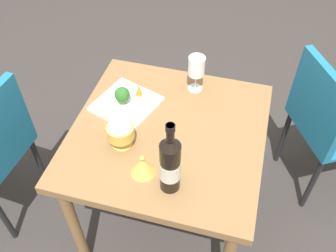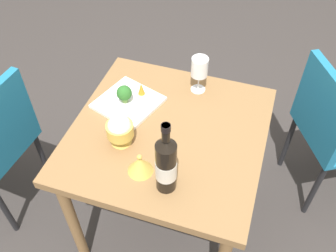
# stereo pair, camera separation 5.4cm
# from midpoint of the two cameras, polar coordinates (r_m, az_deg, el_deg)

# --- Properties ---
(ground_plane) EXTENTS (8.00, 8.00, 0.00)m
(ground_plane) POSITION_cam_midpoint_polar(r_m,az_deg,el_deg) (2.18, -0.73, -13.60)
(ground_plane) COLOR #383330
(dining_table) EXTENTS (0.81, 0.81, 0.72)m
(dining_table) POSITION_cam_midpoint_polar(r_m,az_deg,el_deg) (1.66, -0.94, -2.96)
(dining_table) COLOR olive
(dining_table) RESTS_ON ground_plane
(chair_near_window) EXTENTS (0.55, 0.55, 0.85)m
(chair_near_window) POSITION_cam_midpoint_polar(r_m,az_deg,el_deg) (2.05, 21.94, 1.06)
(chair_near_window) COLOR teal
(chair_near_window) RESTS_ON ground_plane
(wine_bottle) EXTENTS (0.08, 0.08, 0.33)m
(wine_bottle) POSITION_cam_midpoint_polar(r_m,az_deg,el_deg) (1.31, -0.87, -5.86)
(wine_bottle) COLOR black
(wine_bottle) RESTS_ON dining_table
(wine_glass) EXTENTS (0.08, 0.08, 0.18)m
(wine_glass) POSITION_cam_midpoint_polar(r_m,az_deg,el_deg) (1.69, 3.43, 8.93)
(wine_glass) COLOR white
(wine_glass) RESTS_ON dining_table
(rice_bowl) EXTENTS (0.11, 0.11, 0.14)m
(rice_bowl) POSITION_cam_midpoint_polar(r_m,az_deg,el_deg) (1.50, -8.24, -0.84)
(rice_bowl) COLOR gold
(rice_bowl) RESTS_ON dining_table
(rice_bowl_lid) EXTENTS (0.10, 0.10, 0.09)m
(rice_bowl_lid) POSITION_cam_midpoint_polar(r_m,az_deg,el_deg) (1.43, -4.93, -6.03)
(rice_bowl_lid) COLOR gold
(rice_bowl_lid) RESTS_ON dining_table
(serving_plate) EXTENTS (0.32, 0.32, 0.02)m
(serving_plate) POSITION_cam_midpoint_polar(r_m,az_deg,el_deg) (1.70, -7.25, 3.34)
(serving_plate) COLOR white
(serving_plate) RESTS_ON dining_table
(broccoli_floret) EXTENTS (0.07, 0.07, 0.09)m
(broccoli_floret) POSITION_cam_midpoint_polar(r_m,az_deg,el_deg) (1.66, -7.88, 4.69)
(broccoli_floret) COLOR #729E4C
(broccoli_floret) RESTS_ON serving_plate
(carrot_garnish_left) EXTENTS (0.03, 0.03, 0.06)m
(carrot_garnish_left) POSITION_cam_midpoint_polar(r_m,az_deg,el_deg) (1.71, -5.36, 5.49)
(carrot_garnish_left) COLOR orange
(carrot_garnish_left) RESTS_ON serving_plate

